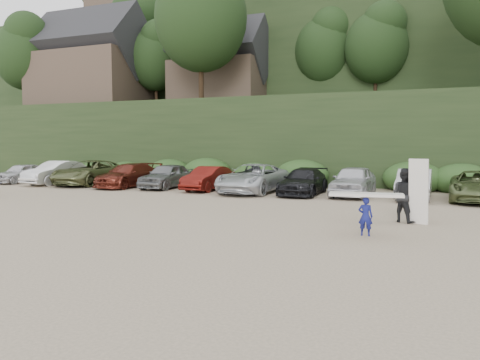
% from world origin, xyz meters
% --- Properties ---
extents(ground, '(120.00, 120.00, 0.00)m').
position_xyz_m(ground, '(0.00, 0.00, 0.00)').
color(ground, tan).
rests_on(ground, ground).
extents(hillside_backdrop, '(90.00, 41.50, 28.00)m').
position_xyz_m(hillside_backdrop, '(-0.26, 35.93, 11.22)').
color(hillside_backdrop, black).
rests_on(hillside_backdrop, ground).
extents(parked_cars, '(39.50, 6.55, 1.64)m').
position_xyz_m(parked_cars, '(-1.98, 10.07, 0.78)').
color(parked_cars, silver).
rests_on(parked_cars, ground).
extents(child_surfer, '(2.26, 0.90, 1.32)m').
position_xyz_m(child_surfer, '(3.95, -0.31, 0.89)').
color(child_surfer, navy).
rests_on(child_surfer, ground).
extents(adult_surfer, '(1.42, 1.12, 2.30)m').
position_xyz_m(adult_surfer, '(4.95, 2.67, 0.99)').
color(adult_surfer, black).
rests_on(adult_surfer, ground).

